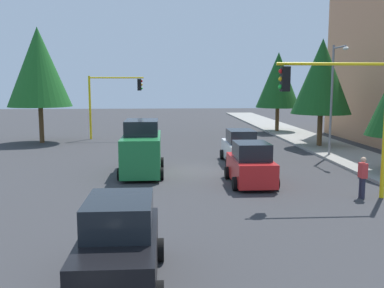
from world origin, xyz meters
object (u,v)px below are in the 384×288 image
traffic_signal_far_right (112,94)px  tree_roadside_mid (322,77)px  tree_roadside_far (278,80)px  delivery_van_green (142,149)px  traffic_signal_near_left (342,102)px  car_white (240,148)px  tree_opposite_side (39,67)px  pedestrian_crossing (363,176)px  car_black (119,246)px  street_lamp_curbside (334,88)px  car_red (251,165)px

traffic_signal_far_right → tree_roadside_mid: 16.80m
tree_roadside_far → delivery_van_green: tree_roadside_far is taller
traffic_signal_near_left → car_white: 9.09m
tree_opposite_side → pedestrian_crossing: bearing=44.4°
tree_opposite_side → car_black: tree_opposite_side is taller
tree_roadside_far → car_black: (30.96, -11.90, -4.08)m
traffic_signal_near_left → pedestrian_crossing: size_ratio=3.25×
traffic_signal_near_left → pedestrian_crossing: 3.16m
traffic_signal_far_right → tree_opposite_side: size_ratio=0.59×
tree_roadside_mid → pedestrian_crossing: 15.03m
street_lamp_curbside → tree_roadside_mid: tree_roadside_mid is taller
traffic_signal_near_left → delivery_van_green: size_ratio=1.15×
tree_roadside_far → car_white: tree_roadside_far is taller
traffic_signal_near_left → car_red: bearing=-131.9°
tree_roadside_mid → tree_opposite_side: bearing=-100.8°
tree_roadside_mid → car_white: 9.97m
tree_opposite_side → car_white: 17.91m
street_lamp_curbside → tree_opposite_side: size_ratio=0.78×
traffic_signal_far_right → delivery_van_green: bearing=12.2°
car_white → pedestrian_crossing: (8.21, 3.54, 0.01)m
car_white → pedestrian_crossing: size_ratio=2.38×
tree_roadside_mid → pedestrian_crossing: size_ratio=4.60×
tree_roadside_far → car_black: tree_roadside_far is taller
delivery_van_green → car_red: size_ratio=1.27×
street_lamp_curbside → traffic_signal_far_right: bearing=-125.0°
tree_opposite_side → pedestrian_crossing: size_ratio=5.29×
tree_roadside_mid → delivery_van_green: tree_roadside_mid is taller
tree_roadside_mid → car_black: 24.72m
traffic_signal_far_right → pedestrian_crossing: 23.67m
delivery_van_green → car_white: (-2.72, 5.60, -0.39)m
car_red → car_white: 5.47m
traffic_signal_near_left → tree_opposite_side: 24.62m
street_lamp_curbside → pedestrian_crossing: size_ratio=4.12×
tree_opposite_side → tree_roadside_far: size_ratio=1.18×
delivery_van_green → pedestrian_crossing: bearing=59.0°
pedestrian_crossing → tree_roadside_far: bearing=173.2°
car_black → tree_opposite_side: bearing=-161.0°
traffic_signal_near_left → tree_roadside_mid: (-14.00, 4.33, 1.22)m
traffic_signal_near_left → delivery_van_green: 10.17m
tree_roadside_far → car_black: 33.42m
street_lamp_curbside → delivery_van_green: (4.15, -11.69, -3.07)m
delivery_van_green → car_red: delivery_van_green is taller
traffic_signal_near_left → traffic_signal_far_right: bearing=-150.5°
tree_roadside_mid → pedestrian_crossing: tree_roadside_mid is taller
car_white → traffic_signal_near_left: bearing=17.4°
tree_opposite_side → tree_roadside_far: tree_opposite_side is taller
street_lamp_curbside → car_black: 20.52m
traffic_signal_far_right → tree_roadside_far: size_ratio=0.70×
delivery_van_green → pedestrian_crossing: (5.49, 9.14, -0.37)m
car_black → pedestrian_crossing: (-6.93, 9.05, 0.01)m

